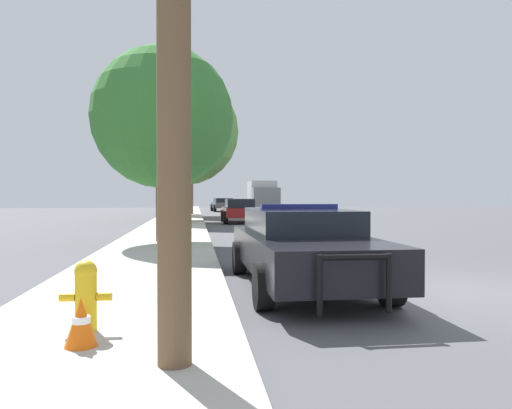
{
  "coord_description": "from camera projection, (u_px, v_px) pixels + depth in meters",
  "views": [
    {
      "loc": [
        -4.12,
        -7.49,
        1.57
      ],
      "look_at": [
        -0.98,
        17.83,
        1.08
      ],
      "focal_mm": 35.0,
      "sensor_mm": 36.0,
      "label": 1
    }
  ],
  "objects": [
    {
      "name": "ground_plane",
      "position": [
        454.0,
        293.0,
        7.97
      ],
      "size": [
        110.0,
        110.0,
        0.0
      ],
      "primitive_type": "plane",
      "color": "#4F4F54"
    },
    {
      "name": "car_background_midblock",
      "position": [
        239.0,
        210.0,
        27.99
      ],
      "size": [
        1.93,
        4.3,
        1.35
      ],
      "rotation": [
        0.0,
        0.0,
        -0.0
      ],
      "color": "maroon",
      "rests_on": "ground_plane"
    },
    {
      "name": "car_background_distant",
      "position": [
        223.0,
        204.0,
        47.38
      ],
      "size": [
        2.26,
        4.23,
        1.27
      ],
      "rotation": [
        0.0,
        0.0,
        0.07
      ],
      "color": "#474C51",
      "rests_on": "ground_plane"
    },
    {
      "name": "tree_sidewalk_near",
      "position": [
        163.0,
        118.0,
        15.49
      ],
      "size": [
        4.4,
        4.4,
        6.05
      ],
      "color": "brown",
      "rests_on": "sidewalk_left"
    },
    {
      "name": "tree_sidewalk_far",
      "position": [
        190.0,
        140.0,
        37.69
      ],
      "size": [
        5.51,
        5.51,
        8.36
      ],
      "color": "brown",
      "rests_on": "sidewalk_left"
    },
    {
      "name": "box_truck",
      "position": [
        262.0,
        195.0,
        48.88
      ],
      "size": [
        2.85,
        7.96,
        2.92
      ],
      "rotation": [
        0.0,
        0.0,
        3.11
      ],
      "color": "slate",
      "rests_on": "ground_plane"
    },
    {
      "name": "fire_hydrant",
      "position": [
        86.0,
        294.0,
        5.26
      ],
      "size": [
        0.53,
        0.23,
        0.75
      ],
      "color": "gold",
      "rests_on": "sidewalk_left"
    },
    {
      "name": "tree_sidewalk_mid",
      "position": [
        184.0,
        131.0,
        28.65
      ],
      "size": [
        6.23,
        6.23,
        8.24
      ],
      "color": "brown",
      "rests_on": "sidewalk_left"
    },
    {
      "name": "police_car",
      "position": [
        302.0,
        245.0,
        8.52
      ],
      "size": [
        2.11,
        5.28,
        1.41
      ],
      "rotation": [
        0.0,
        0.0,
        3.16
      ],
      "color": "black",
      "rests_on": "ground_plane"
    },
    {
      "name": "sidewalk_left",
      "position": [
        128.0,
        297.0,
        7.35
      ],
      "size": [
        3.0,
        110.0,
        0.13
      ],
      "color": "#BCB7AD",
      "rests_on": "ground_plane"
    },
    {
      "name": "traffic_light",
      "position": [
        191.0,
        161.0,
        32.14
      ],
      "size": [
        4.23,
        0.35,
        5.08
      ],
      "color": "#424247",
      "rests_on": "sidewalk_left"
    },
    {
      "name": "traffic_cone",
      "position": [
        81.0,
        322.0,
        4.74
      ],
      "size": [
        0.31,
        0.31,
        0.46
      ],
      "color": "orange",
      "rests_on": "sidewalk_left"
    }
  ]
}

